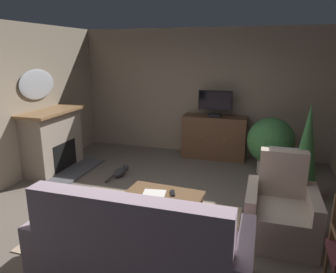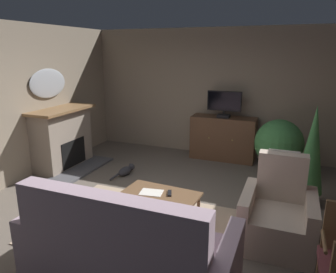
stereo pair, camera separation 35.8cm
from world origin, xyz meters
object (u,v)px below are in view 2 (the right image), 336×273
television (224,103)px  potted_plant_small_fern_corner (279,145)px  tv_remote (170,193)px  fireplace (64,139)px  wall_mirror_oval (48,83)px  coffee_table (161,196)px  armchair_angled_to_table (277,217)px  tv_cabinet (223,139)px  folded_newspaper (151,192)px  sofa_floral (126,252)px  cat (126,170)px  potted_plant_leafy_by_curtain (312,153)px

television → potted_plant_small_fern_corner: size_ratio=0.65×
tv_remote → fireplace: bearing=-134.8°
fireplace → wall_mirror_oval: (-0.25, 0.00, 1.09)m
tv_remote → coffee_table: bearing=-111.0°
television → armchair_angled_to_table: size_ratio=0.66×
wall_mirror_oval → tv_cabinet: 3.72m
folded_newspaper → fireplace: bearing=143.9°
tv_cabinet → sofa_floral: size_ratio=0.63×
tv_cabinet → sofa_floral: (-0.07, -4.13, -0.09)m
potted_plant_small_fern_corner → television: bearing=153.7°
coffee_table → cat: (-1.28, 1.29, -0.29)m
folded_newspaper → potted_plant_leafy_by_curtain: bearing=24.7°
tv_cabinet → fireplace: bearing=-149.5°
tv_cabinet → coffee_table: bearing=-94.2°
television → sofa_floral: bearing=-90.9°
coffee_table → fireplace: bearing=155.1°
armchair_angled_to_table → potted_plant_small_fern_corner: bearing=93.4°
television → folded_newspaper: 3.02m
potted_plant_leafy_by_curtain → tv_cabinet: bearing=135.7°
coffee_table → armchair_angled_to_table: (1.50, 0.07, -0.04)m
potted_plant_leafy_by_curtain → potted_plant_small_fern_corner: size_ratio=1.42×
tv_cabinet → folded_newspaper: 2.96m
coffee_table → potted_plant_leafy_by_curtain: potted_plant_leafy_by_curtain is taller
armchair_angled_to_table → folded_newspaper: bearing=-175.6°
television → potted_plant_leafy_by_curtain: potted_plant_leafy_by_curtain is taller
coffee_table → potted_plant_small_fern_corner: (1.37, 2.26, 0.24)m
sofa_floral → potted_plant_leafy_by_curtain: 3.08m
sofa_floral → potted_plant_leafy_by_curtain: potted_plant_leafy_by_curtain is taller
fireplace → tv_cabinet: (2.84, 1.67, -0.13)m
television → coffee_table: 2.97m
armchair_angled_to_table → potted_plant_small_fern_corner: 2.22m
tv_cabinet → tv_remote: tv_cabinet is taller
coffee_table → armchair_angled_to_table: armchair_angled_to_table is taller
folded_newspaper → armchair_angled_to_table: bearing=-4.8°
wall_mirror_oval → sofa_floral: (3.02, -2.46, -1.32)m
potted_plant_leafy_by_curtain → folded_newspaper: bearing=-146.2°
television → coffee_table: television is taller
armchair_angled_to_table → coffee_table: bearing=-177.3°
fireplace → coffee_table: (2.63, -1.22, -0.20)m
coffee_table → armchair_angled_to_table: 1.50m
armchair_angled_to_table → potted_plant_leafy_by_curtain: 1.35m
armchair_angled_to_table → potted_plant_small_fern_corner: (-0.13, 2.20, 0.28)m
tv_remote → potted_plant_leafy_by_curtain: (1.75, 1.28, 0.38)m
sofa_floral → cat: bearing=119.5°
potted_plant_leafy_by_curtain → cat: (-3.15, 0.01, -0.73)m
sofa_floral → potted_plant_small_fern_corner: sofa_floral is taller
cat → fireplace: bearing=-177.0°
sofa_floral → folded_newspaper: bearing=102.9°
tv_cabinet → tv_remote: 2.89m
potted_plant_leafy_by_curtain → cat: size_ratio=2.45×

